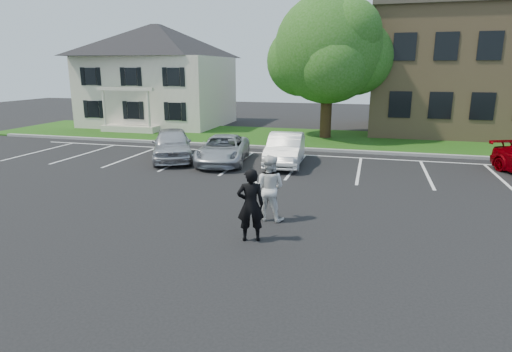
{
  "coord_description": "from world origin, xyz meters",
  "views": [
    {
      "loc": [
        3.22,
        -10.85,
        4.34
      ],
      "look_at": [
        0.0,
        1.0,
        1.25
      ],
      "focal_mm": 30.0,
      "sensor_mm": 36.0,
      "label": 1
    }
  ],
  "objects_px": {
    "house": "(158,75)",
    "car_silver_west": "(172,144)",
    "man_black_suit": "(251,205)",
    "car_silver_minivan": "(223,149)",
    "man_white_shirt": "(269,188)",
    "tree": "(330,52)",
    "car_white_sedan": "(285,149)"
  },
  "relations": [
    {
      "from": "house",
      "to": "car_silver_west",
      "type": "relative_size",
      "value": 2.28
    },
    {
      "from": "house",
      "to": "car_silver_minivan",
      "type": "xyz_separation_m",
      "value": [
        9.51,
        -12.09,
        -3.19
      ]
    },
    {
      "from": "house",
      "to": "tree",
      "type": "height_order",
      "value": "tree"
    },
    {
      "from": "tree",
      "to": "man_black_suit",
      "type": "xyz_separation_m",
      "value": [
        -0.1,
        -17.47,
        -4.39
      ]
    },
    {
      "from": "tree",
      "to": "car_silver_west",
      "type": "relative_size",
      "value": 1.95
    },
    {
      "from": "man_white_shirt",
      "to": "car_white_sedan",
      "type": "relative_size",
      "value": 0.45
    },
    {
      "from": "car_silver_west",
      "to": "house",
      "type": "bearing_deg",
      "value": 93.71
    },
    {
      "from": "car_silver_west",
      "to": "car_white_sedan",
      "type": "height_order",
      "value": "car_silver_west"
    },
    {
      "from": "man_white_shirt",
      "to": "car_white_sedan",
      "type": "distance_m",
      "value": 7.58
    },
    {
      "from": "man_black_suit",
      "to": "car_silver_west",
      "type": "distance_m",
      "value": 10.91
    },
    {
      "from": "tree",
      "to": "car_silver_minivan",
      "type": "relative_size",
      "value": 1.91
    },
    {
      "from": "house",
      "to": "car_silver_west",
      "type": "distance_m",
      "value": 14.21
    },
    {
      "from": "tree",
      "to": "man_black_suit",
      "type": "distance_m",
      "value": 18.02
    },
    {
      "from": "house",
      "to": "car_silver_minivan",
      "type": "distance_m",
      "value": 15.71
    },
    {
      "from": "man_white_shirt",
      "to": "car_silver_west",
      "type": "height_order",
      "value": "man_white_shirt"
    },
    {
      "from": "car_silver_west",
      "to": "car_silver_minivan",
      "type": "bearing_deg",
      "value": -26.66
    },
    {
      "from": "house",
      "to": "man_white_shirt",
      "type": "height_order",
      "value": "house"
    },
    {
      "from": "car_silver_minivan",
      "to": "man_black_suit",
      "type": "bearing_deg",
      "value": -76.34
    },
    {
      "from": "man_white_shirt",
      "to": "car_silver_minivan",
      "type": "distance_m",
      "value": 8.11
    },
    {
      "from": "tree",
      "to": "house",
      "type": "bearing_deg",
      "value": 166.01
    },
    {
      "from": "tree",
      "to": "man_black_suit",
      "type": "relative_size",
      "value": 4.58
    },
    {
      "from": "man_black_suit",
      "to": "man_white_shirt",
      "type": "xyz_separation_m",
      "value": [
        0.09,
        1.66,
        0.01
      ]
    },
    {
      "from": "man_black_suit",
      "to": "car_silver_minivan",
      "type": "distance_m",
      "value": 9.55
    },
    {
      "from": "car_silver_minivan",
      "to": "car_white_sedan",
      "type": "distance_m",
      "value": 2.93
    },
    {
      "from": "house",
      "to": "car_silver_minivan",
      "type": "bearing_deg",
      "value": -51.79
    },
    {
      "from": "house",
      "to": "man_white_shirt",
      "type": "bearing_deg",
      "value": -54.94
    },
    {
      "from": "car_white_sedan",
      "to": "man_white_shirt",
      "type": "bearing_deg",
      "value": -87.07
    },
    {
      "from": "car_white_sedan",
      "to": "man_black_suit",
      "type": "bearing_deg",
      "value": -89.02
    },
    {
      "from": "car_white_sedan",
      "to": "house",
      "type": "bearing_deg",
      "value": 131.88
    },
    {
      "from": "house",
      "to": "man_black_suit",
      "type": "distance_m",
      "value": 24.91
    },
    {
      "from": "tree",
      "to": "car_silver_west",
      "type": "height_order",
      "value": "tree"
    },
    {
      "from": "house",
      "to": "car_silver_west",
      "type": "xyz_separation_m",
      "value": [
        6.87,
        -12.05,
        -3.06
      ]
    }
  ]
}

